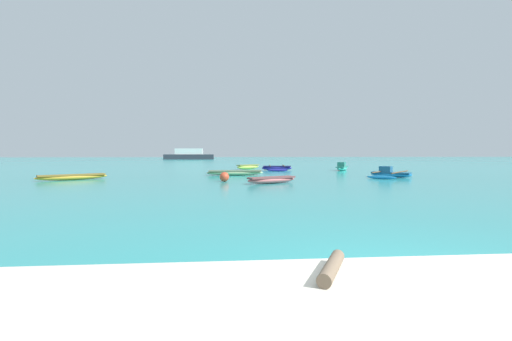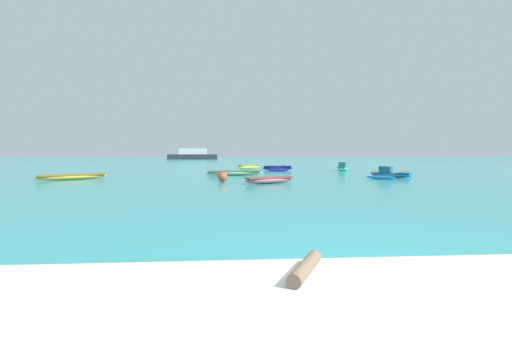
# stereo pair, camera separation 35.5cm
# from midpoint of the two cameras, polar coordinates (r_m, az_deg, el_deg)

# --- Properties ---
(ground_plane) EXTENTS (240.00, 240.00, 0.00)m
(ground_plane) POSITION_cam_midpoint_polar(r_m,az_deg,el_deg) (4.26, 29.50, -17.98)
(ground_plane) COLOR teal
(moored_boat_0) EXTENTS (2.71, 1.76, 0.33)m
(moored_boat_0) POSITION_cam_midpoint_polar(r_m,az_deg,el_deg) (16.79, 2.86, -1.52)
(moored_boat_0) COLOR #CE6668
(moored_boat_0) RESTS_ON ground_plane
(moored_boat_1) EXTENTS (3.80, 0.77, 0.33)m
(moored_boat_1) POSITION_cam_midpoint_polar(r_m,az_deg,el_deg) (22.87, -3.13, -0.32)
(moored_boat_1) COLOR #A8C58D
(moored_boat_1) RESTS_ON ground_plane
(moored_boat_2) EXTENTS (3.30, 2.49, 0.31)m
(moored_boat_2) POSITION_cam_midpoint_polar(r_m,az_deg,el_deg) (21.58, -27.84, -0.89)
(moored_boat_2) COLOR gold
(moored_boat_2) RESTS_ON ground_plane
(moored_boat_3) EXTENTS (1.90, 2.66, 0.72)m
(moored_boat_3) POSITION_cam_midpoint_polar(r_m,az_deg,el_deg) (29.98, 14.67, 0.48)
(moored_boat_3) COLOR #3CDABB
(moored_boat_3) RESTS_ON ground_plane
(moored_boat_4) EXTENTS (2.61, 3.51, 0.45)m
(moored_boat_4) POSITION_cam_midpoint_polar(r_m,az_deg,el_deg) (29.20, 3.97, 0.43)
(moored_boat_4) COLOR #292696
(moored_boat_4) RESTS_ON ground_plane
(moored_boat_5) EXTENTS (3.81, 3.97, 0.67)m
(moored_boat_5) POSITION_cam_midpoint_polar(r_m,az_deg,el_deg) (22.51, 21.86, -0.51)
(moored_boat_5) COLOR #248DD6
(moored_boat_5) RESTS_ON ground_plane
(moored_boat_6) EXTENTS (2.37, 2.12, 0.42)m
(moored_boat_6) POSITION_cam_midpoint_polar(r_m,az_deg,el_deg) (31.34, -0.81, 0.65)
(moored_boat_6) COLOR #CEDC57
(moored_boat_6) RESTS_ON ground_plane
(mooring_buoy_0) EXTENTS (0.49, 0.49, 0.49)m
(mooring_buoy_0) POSITION_cam_midpoint_polar(r_m,az_deg,el_deg) (17.91, -5.02, -1.05)
(mooring_buoy_0) COLOR #E54C2D
(mooring_buoy_0) RESTS_ON ground_plane
(driftwood_0) EXTENTS (0.57, 0.91, 0.16)m
(driftwood_0) POSITION_cam_midpoint_polar(r_m,az_deg,el_deg) (4.08, 10.81, -15.61)
(driftwood_0) COLOR #75604C
(driftwood_0) RESTS_ON beach_strip
(distant_ferry) EXTENTS (11.43, 2.52, 2.52)m
(distant_ferry) POSITION_cam_midpoint_polar(r_m,az_deg,el_deg) (81.44, -10.38, 2.57)
(distant_ferry) COLOR #2D333D
(distant_ferry) RESTS_ON ground_plane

